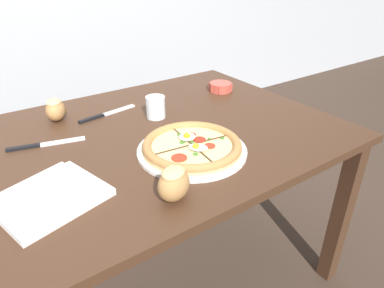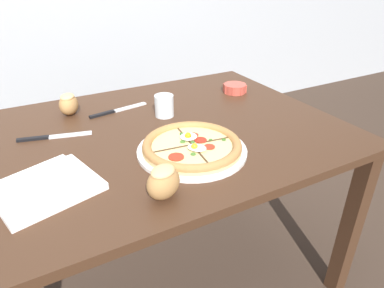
% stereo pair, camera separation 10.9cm
% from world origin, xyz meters
% --- Properties ---
extents(ground_plane, '(12.00, 12.00, 0.00)m').
position_xyz_m(ground_plane, '(0.00, 0.00, 0.00)').
color(ground_plane, '#3D2D23').
extents(dining_table, '(1.36, 0.98, 0.72)m').
position_xyz_m(dining_table, '(0.00, 0.00, 0.64)').
color(dining_table, '#422819').
rests_on(dining_table, ground_plane).
extents(pizza, '(0.35, 0.35, 0.05)m').
position_xyz_m(pizza, '(0.05, -0.20, 0.75)').
color(pizza, white).
rests_on(pizza, dining_table).
extents(ramekin_bowl, '(0.11, 0.11, 0.04)m').
position_xyz_m(ramekin_bowl, '(0.49, 0.20, 0.75)').
color(ramekin_bowl, '#C64C3D').
rests_on(ramekin_bowl, dining_table).
extents(napkin_folded, '(0.30, 0.27, 0.04)m').
position_xyz_m(napkin_folded, '(-0.40, -0.20, 0.74)').
color(napkin_folded, white).
rests_on(napkin_folded, dining_table).
extents(bread_piece_near, '(0.11, 0.12, 0.09)m').
position_xyz_m(bread_piece_near, '(-0.24, 0.30, 0.77)').
color(bread_piece_near, '#B27F47').
rests_on(bread_piece_near, dining_table).
extents(bread_piece_mid, '(0.12, 0.11, 0.09)m').
position_xyz_m(bread_piece_mid, '(-0.13, -0.37, 0.77)').
color(bread_piece_mid, '#B27F47').
rests_on(bread_piece_mid, dining_table).
extents(knife_main, '(0.25, 0.08, 0.01)m').
position_xyz_m(knife_main, '(-0.33, 0.12, 0.73)').
color(knife_main, silver).
rests_on(knife_main, dining_table).
extents(knife_spare, '(0.25, 0.06, 0.01)m').
position_xyz_m(knife_spare, '(-0.06, 0.24, 0.73)').
color(knife_spare, silver).
rests_on(knife_spare, dining_table).
extents(water_glass, '(0.07, 0.07, 0.09)m').
position_xyz_m(water_glass, '(0.09, 0.11, 0.76)').
color(water_glass, white).
rests_on(water_glass, dining_table).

